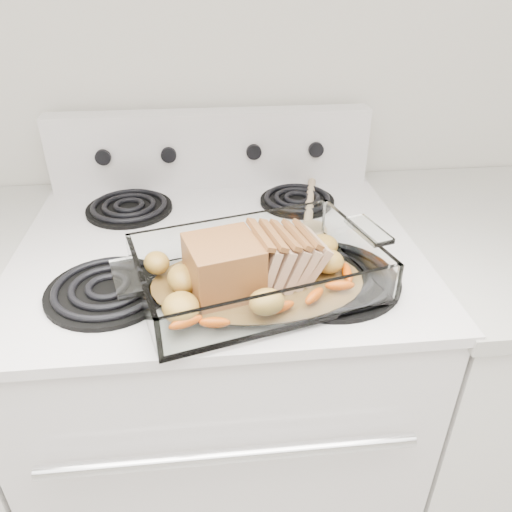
{
  "coord_description": "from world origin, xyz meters",
  "views": [
    {
      "loc": [
        -0.01,
        0.78,
        1.43
      ],
      "look_at": [
        0.06,
        1.5,
        0.99
      ],
      "focal_mm": 35.0,
      "sensor_mm": 36.0,
      "label": 1
    }
  ],
  "objects": [
    {
      "name": "electric_range",
      "position": [
        0.0,
        1.66,
        0.48
      ],
      "size": [
        0.78,
        0.7,
        1.12
      ],
      "color": "white",
      "rests_on": "ground"
    },
    {
      "name": "counter_right",
      "position": [
        0.67,
        1.66,
        0.47
      ],
      "size": [
        0.58,
        0.68,
        0.93
      ],
      "color": "white",
      "rests_on": "ground"
    },
    {
      "name": "baking_dish",
      "position": [
        0.06,
        1.48,
        0.96
      ],
      "size": [
        0.39,
        0.25,
        0.07
      ],
      "rotation": [
        0.0,
        0.0,
        0.26
      ],
      "color": "white",
      "rests_on": "electric_range"
    },
    {
      "name": "pork_roast",
      "position": [
        0.04,
        1.48,
        0.99
      ],
      "size": [
        0.23,
        0.11,
        0.09
      ],
      "rotation": [
        0.0,
        0.0,
        0.29
      ],
      "color": "brown",
      "rests_on": "baking_dish"
    },
    {
      "name": "roast_vegetables",
      "position": [
        0.06,
        1.51,
        0.97
      ],
      "size": [
        0.32,
        0.18,
        0.04
      ],
      "rotation": [
        0.0,
        0.0,
        0.36
      ],
      "color": "#D34D07",
      "rests_on": "baking_dish"
    },
    {
      "name": "wooden_spoon",
      "position": [
        0.21,
        1.72,
        0.94
      ],
      "size": [
        0.09,
        0.29,
        0.02
      ],
      "rotation": [
        0.0,
        0.0,
        -0.25
      ],
      "color": "tan",
      "rests_on": "electric_range"
    }
  ]
}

